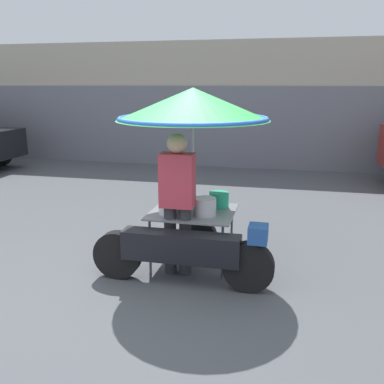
% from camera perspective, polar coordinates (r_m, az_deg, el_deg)
% --- Properties ---
extents(ground_plane, '(36.00, 36.00, 0.00)m').
position_cam_1_polar(ground_plane, '(4.77, -6.86, -12.83)').
color(ground_plane, '#4C4F54').
extents(shopfront_building, '(28.00, 2.06, 3.23)m').
position_cam_1_polar(shopfront_building, '(12.23, 6.11, 11.60)').
color(shopfront_building, '#B2A893').
rests_on(shopfront_building, ground).
extents(vendor_motorcycle_cart, '(2.03, 1.77, 2.12)m').
position_cam_1_polar(vendor_motorcycle_cart, '(4.91, 0.02, 8.19)').
color(vendor_motorcycle_cart, black).
rests_on(vendor_motorcycle_cart, ground).
extents(vendor_person, '(0.38, 0.22, 1.64)m').
position_cam_1_polar(vendor_person, '(4.82, -1.96, -0.71)').
color(vendor_person, '#2D2D33').
rests_on(vendor_person, ground).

